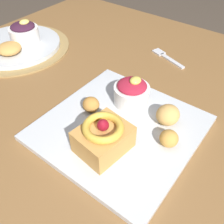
{
  "coord_description": "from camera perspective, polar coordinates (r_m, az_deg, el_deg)",
  "views": [
    {
      "loc": [
        -0.22,
        -0.3,
        1.12
      ],
      "look_at": [
        0.07,
        -0.07,
        0.77
      ],
      "focal_mm": 40.16,
      "sensor_mm": 36.0,
      "label": 1
    }
  ],
  "objects": [
    {
      "name": "back_plate",
      "position": [
        0.86,
        -20.97,
        14.07
      ],
      "size": [
        0.27,
        0.27,
        0.01
      ],
      "primitive_type": "cylinder",
      "color": "silver",
      "rests_on": "woven_placemat"
    },
    {
      "name": "dining_table",
      "position": [
        0.61,
        -9.83,
        -9.6
      ],
      "size": [
        1.29,
        1.1,
        0.73
      ],
      "color": "brown",
      "rests_on": "ground_plane"
    },
    {
      "name": "fritter_front",
      "position": [
        0.55,
        -4.81,
        1.73
      ],
      "size": [
        0.04,
        0.04,
        0.03
      ],
      "primitive_type": "ellipsoid",
      "color": "#BC7F38",
      "rests_on": "front_plate"
    },
    {
      "name": "fritter_back",
      "position": [
        0.49,
        12.83,
        -5.9
      ],
      "size": [
        0.04,
        0.04,
        0.03
      ],
      "primitive_type": "ellipsoid",
      "color": "gold",
      "rests_on": "front_plate"
    },
    {
      "name": "fritter_middle",
      "position": [
        0.53,
        12.6,
        -0.64
      ],
      "size": [
        0.05,
        0.05,
        0.04
      ],
      "primitive_type": "ellipsoid",
      "color": "tan",
      "rests_on": "front_plate"
    },
    {
      "name": "woven_placemat",
      "position": [
        0.86,
        -20.83,
        13.58
      ],
      "size": [
        0.32,
        0.32,
        0.0
      ],
      "primitive_type": "cylinder",
      "color": "#997A47",
      "rests_on": "dining_table"
    },
    {
      "name": "back_ramekin",
      "position": [
        0.84,
        -19.37,
        16.66
      ],
      "size": [
        0.09,
        0.09,
        0.07
      ],
      "color": "white",
      "rests_on": "back_plate"
    },
    {
      "name": "cake_slice",
      "position": [
        0.46,
        -1.98,
        -5.71
      ],
      "size": [
        0.1,
        0.09,
        0.07
      ],
      "rotation": [
        0.0,
        0.0,
        -0.12
      ],
      "color": "#C68E47",
      "rests_on": "front_plate"
    },
    {
      "name": "back_pastry",
      "position": [
        0.79,
        -22.37,
        13.22
      ],
      "size": [
        0.07,
        0.07,
        0.03
      ],
      "primitive_type": "ellipsoid",
      "color": "#C68E47",
      "rests_on": "back_plate"
    },
    {
      "name": "berry_ramekin",
      "position": [
        0.56,
        4.5,
        4.5
      ],
      "size": [
        0.08,
        0.08,
        0.07
      ],
      "color": "white",
      "rests_on": "front_plate"
    },
    {
      "name": "front_plate",
      "position": [
        0.53,
        1.74,
        -3.62
      ],
      "size": [
        0.3,
        0.3,
        0.01
      ],
      "primitive_type": "cube",
      "color": "silver",
      "rests_on": "dining_table"
    },
    {
      "name": "fork",
      "position": [
        0.77,
        12.08,
        12.21
      ],
      "size": [
        0.06,
        0.12,
        0.0
      ],
      "rotation": [
        0.0,
        0.0,
        1.23
      ],
      "color": "silver",
      "rests_on": "dining_table"
    }
  ]
}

